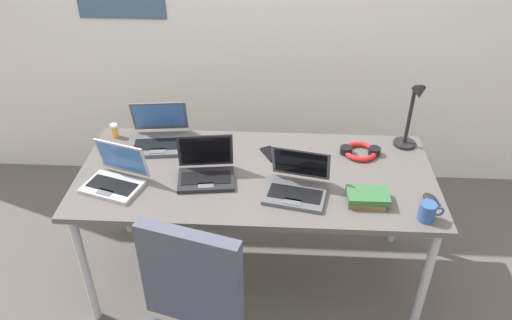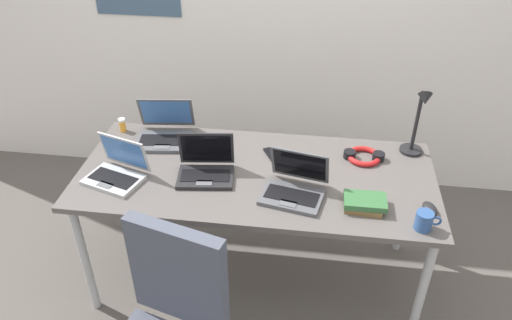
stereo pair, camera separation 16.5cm
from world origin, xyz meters
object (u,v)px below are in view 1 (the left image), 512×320
(laptop_near_mouse, at_px, (115,178))
(computer_mouse, at_px, (431,199))
(desk_lamp, at_px, (412,116))
(coffee_mug, at_px, (428,212))
(pill_bottle, at_px, (114,130))
(laptop_back_left, at_px, (159,136))
(laptop_mid_desk, at_px, (206,170))
(headphones, at_px, (360,151))
(laptop_back_right, at_px, (297,185))
(book_stack, at_px, (367,197))
(cell_phone, at_px, (271,154))

(laptop_near_mouse, distance_m, computer_mouse, 1.50)
(desk_lamp, bearing_deg, coffee_mug, -92.03)
(pill_bottle, relative_size, coffee_mug, 0.70)
(laptop_back_left, bearing_deg, laptop_mid_desk, -45.50)
(desk_lamp, height_order, headphones, desk_lamp)
(headphones, bearing_deg, laptop_back_right, -134.32)
(coffee_mug, bearing_deg, book_stack, 155.01)
(laptop_back_left, distance_m, headphones, 1.09)
(pill_bottle, bearing_deg, laptop_near_mouse, -73.30)
(laptop_mid_desk, distance_m, headphones, 0.83)
(cell_phone, height_order, book_stack, book_stack)
(laptop_mid_desk, distance_m, computer_mouse, 1.08)
(laptop_back_left, relative_size, cell_phone, 2.45)
(laptop_mid_desk, bearing_deg, computer_mouse, -7.38)
(laptop_back_right, bearing_deg, laptop_mid_desk, 167.86)
(laptop_back_right, relative_size, headphones, 1.54)
(headphones, bearing_deg, pill_bottle, 175.64)
(laptop_back_right, bearing_deg, computer_mouse, -3.88)
(laptop_near_mouse, xyz_separation_m, laptop_back_left, (0.13, 0.39, 0.00))
(laptop_back_left, bearing_deg, cell_phone, -7.50)
(computer_mouse, distance_m, coffee_mug, 0.13)
(desk_lamp, relative_size, cell_phone, 2.94)
(desk_lamp, distance_m, laptop_back_left, 1.35)
(laptop_back_right, bearing_deg, laptop_back_left, 151.83)
(laptop_back_right, bearing_deg, cell_phone, 112.67)
(desk_lamp, bearing_deg, laptop_near_mouse, -164.51)
(desk_lamp, distance_m, laptop_back_right, 0.75)
(laptop_back_right, distance_m, pill_bottle, 1.11)
(laptop_back_left, xyz_separation_m, cell_phone, (0.61, -0.08, -0.04))
(computer_mouse, height_order, cell_phone, computer_mouse)
(laptop_back_left, bearing_deg, pill_bottle, 168.21)
(coffee_mug, bearing_deg, desk_lamp, 87.97)
(desk_lamp, bearing_deg, laptop_back_right, -144.71)
(laptop_mid_desk, relative_size, laptop_back_right, 0.91)
(laptop_near_mouse, distance_m, coffee_mug, 1.47)
(laptop_mid_desk, height_order, pill_bottle, laptop_mid_desk)
(computer_mouse, relative_size, cell_phone, 0.71)
(laptop_mid_desk, relative_size, coffee_mug, 2.65)
(desk_lamp, relative_size, pill_bottle, 5.07)
(desk_lamp, distance_m, computer_mouse, 0.50)
(laptop_back_left, bearing_deg, book_stack, -22.68)
(headphones, bearing_deg, laptop_near_mouse, -164.55)
(laptop_mid_desk, xyz_separation_m, computer_mouse, (1.07, -0.14, -0.03))
(laptop_back_left, bearing_deg, desk_lamp, 1.00)
(laptop_near_mouse, bearing_deg, laptop_back_left, 70.88)
(cell_phone, bearing_deg, headphones, -24.10)
(computer_mouse, distance_m, cell_phone, 0.84)
(laptop_mid_desk, bearing_deg, laptop_back_right, -12.14)
(laptop_mid_desk, xyz_separation_m, coffee_mug, (1.03, -0.26, 0.00))
(laptop_near_mouse, height_order, coffee_mug, laptop_near_mouse)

